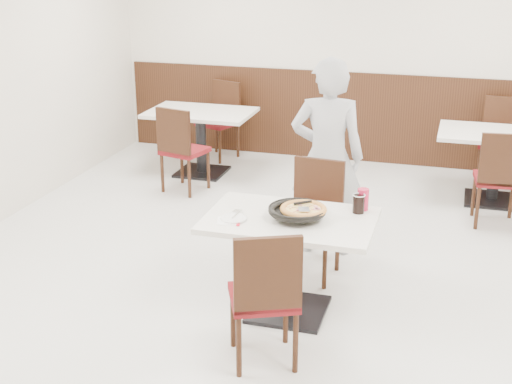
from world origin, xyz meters
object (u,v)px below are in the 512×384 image
(pizza_pan, at_px, (297,214))
(pizza, at_px, (303,211))
(diner_person, at_px, (327,158))
(bg_table_right, at_px, (495,167))
(bg_chair_right_far, at_px, (499,142))
(side_plate, at_px, (234,218))
(main_table, at_px, (289,266))
(red_cup, at_px, (363,199))
(chair_far, at_px, (311,222))
(chair_near, at_px, (263,294))
(bg_chair_right_near, at_px, (498,177))
(bg_table_left, at_px, (201,142))
(cola_glass, at_px, (359,204))
(bg_chair_left_far, at_px, (218,121))
(bg_chair_left_near, at_px, (185,149))

(pizza_pan, bearing_deg, pizza, 7.16)
(diner_person, xyz_separation_m, bg_table_right, (1.45, 1.74, -0.49))
(bg_chair_right_far, bearing_deg, side_plate, 68.68)
(diner_person, bearing_deg, side_plate, 64.33)
(main_table, height_order, pizza_pan, pizza_pan)
(red_cup, xyz_separation_m, bg_table_right, (1.02, 2.60, -0.45))
(diner_person, bearing_deg, red_cup, 108.20)
(side_plate, distance_m, red_cup, 0.96)
(main_table, bearing_deg, chair_far, 88.17)
(side_plate, relative_size, bg_table_right, 0.15)
(chair_near, bearing_deg, bg_chair_right_near, 38.75)
(side_plate, height_order, red_cup, red_cup)
(bg_chair_right_far, bearing_deg, main_table, 72.57)
(diner_person, bearing_deg, pizza_pan, 82.38)
(chair_near, relative_size, chair_far, 1.00)
(side_plate, xyz_separation_m, bg_table_left, (-1.42, 3.10, -0.38))
(cola_glass, relative_size, bg_chair_left_far, 0.14)
(bg_chair_left_near, bearing_deg, bg_chair_right_far, 34.87)
(chair_near, distance_m, bg_chair_right_near, 3.28)
(pizza_pan, bearing_deg, bg_chair_right_near, 57.68)
(chair_near, relative_size, bg_chair_right_far, 1.00)
(side_plate, bearing_deg, red_cup, 28.36)
(red_cup, bearing_deg, diner_person, 116.65)
(pizza, height_order, cola_glass, cola_glass)
(cola_glass, bearing_deg, chair_far, 137.05)
(red_cup, xyz_separation_m, bg_chair_right_far, (1.07, 3.27, -0.35))
(main_table, distance_m, pizza, 0.45)
(pizza_pan, relative_size, pizza, 1.16)
(red_cup, height_order, bg_chair_right_far, bg_chair_right_far)
(red_cup, bearing_deg, bg_table_right, 68.63)
(main_table, height_order, side_plate, side_plate)
(chair_near, distance_m, side_plate, 0.69)
(cola_glass, distance_m, bg_chair_right_far, 3.53)
(diner_person, xyz_separation_m, bg_chair_right_far, (1.50, 2.41, -0.39))
(chair_near, height_order, bg_table_left, chair_near)
(bg_chair_right_far, bearing_deg, bg_chair_left_near, 26.63)
(chair_far, height_order, red_cup, chair_far)
(pizza, bearing_deg, bg_table_right, 64.50)
(main_table, bearing_deg, bg_chair_right_far, 66.77)
(chair_near, xyz_separation_m, bg_table_right, (1.50, 3.57, -0.10))
(pizza_pan, height_order, red_cup, red_cup)
(pizza, height_order, bg_table_right, pizza)
(bg_chair_right_near, bearing_deg, bg_table_right, 84.59)
(pizza_pan, bearing_deg, chair_far, 92.90)
(diner_person, height_order, bg_chair_right_near, diner_person)
(bg_chair_right_near, bearing_deg, chair_far, -137.72)
(pizza, bearing_deg, cola_glass, 34.54)
(pizza, distance_m, cola_glass, 0.43)
(bg_chair_left_far, bearing_deg, bg_table_left, 112.84)
(bg_chair_right_far, bearing_deg, chair_near, 75.80)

